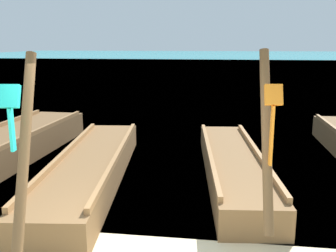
# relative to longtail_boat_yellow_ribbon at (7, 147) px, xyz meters

# --- Properties ---
(sea_water) EXTENTS (120.00, 120.00, 0.00)m
(sea_water) POSITION_rel_longtail_boat_yellow_ribbon_xyz_m (3.98, 56.93, -0.32)
(sea_water) COLOR teal
(sea_water) RESTS_ON ground
(longtail_boat_yellow_ribbon) EXTENTS (1.54, 6.49, 2.52)m
(longtail_boat_yellow_ribbon) POSITION_rel_longtail_boat_yellow_ribbon_xyz_m (0.00, 0.00, 0.00)
(longtail_boat_yellow_ribbon) COLOR brown
(longtail_boat_yellow_ribbon) RESTS_ON ground
(longtail_boat_turquoise_ribbon) EXTENTS (1.78, 6.48, 2.64)m
(longtail_boat_turquoise_ribbon) POSITION_rel_longtail_boat_yellow_ribbon_xyz_m (2.44, -1.09, -0.04)
(longtail_boat_turquoise_ribbon) COLOR brown
(longtail_boat_turquoise_ribbon) RESTS_ON ground
(longtail_boat_orange_ribbon) EXTENTS (1.56, 6.04, 2.67)m
(longtail_boat_orange_ribbon) POSITION_rel_longtail_boat_yellow_ribbon_xyz_m (5.24, -0.49, -0.05)
(longtail_boat_orange_ribbon) COLOR brown
(longtail_boat_orange_ribbon) RESTS_ON ground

